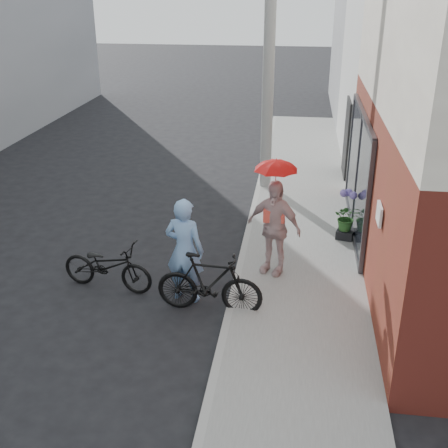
% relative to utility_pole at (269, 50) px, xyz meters
% --- Properties ---
extents(ground, '(80.00, 80.00, 0.00)m').
position_rel_utility_pole_xyz_m(ground, '(-1.10, -6.00, -3.50)').
color(ground, black).
rests_on(ground, ground).
extents(sidewalk, '(2.20, 24.00, 0.12)m').
position_rel_utility_pole_xyz_m(sidewalk, '(1.00, -4.00, -3.44)').
color(sidewalk, gray).
rests_on(sidewalk, ground).
extents(curb, '(0.12, 24.00, 0.12)m').
position_rel_utility_pole_xyz_m(curb, '(-0.16, -4.00, -3.44)').
color(curb, '#9E9E99').
rests_on(curb, ground).
extents(east_building_far, '(8.00, 8.00, 7.00)m').
position_rel_utility_pole_xyz_m(east_building_far, '(6.10, 10.00, 0.00)').
color(east_building_far, gray).
rests_on(east_building_far, ground).
extents(utility_pole, '(0.28, 0.28, 7.00)m').
position_rel_utility_pole_xyz_m(utility_pole, '(0.00, 0.00, 0.00)').
color(utility_pole, '#9E9E99').
rests_on(utility_pole, ground).
extents(officer, '(0.74, 0.56, 1.83)m').
position_rel_utility_pole_xyz_m(officer, '(-0.97, -5.61, -2.58)').
color(officer, '#78A2D6').
rests_on(officer, ground).
extents(bike_left, '(1.77, 0.88, 0.89)m').
position_rel_utility_pole_xyz_m(bike_left, '(-2.39, -5.45, -3.06)').
color(bike_left, black).
rests_on(bike_left, ground).
extents(bike_right, '(1.78, 0.61, 1.05)m').
position_rel_utility_pole_xyz_m(bike_right, '(-0.50, -5.97, -2.97)').
color(bike_right, black).
rests_on(bike_right, ground).
extents(kimono_woman, '(1.12, 0.82, 1.76)m').
position_rel_utility_pole_xyz_m(kimono_woman, '(0.45, -4.65, -2.50)').
color(kimono_woman, beige).
rests_on(kimono_woman, sidewalk).
extents(parasol, '(0.73, 0.73, 0.64)m').
position_rel_utility_pole_xyz_m(parasol, '(0.45, -4.65, -1.30)').
color(parasol, red).
rests_on(parasol, kimono_woman).
extents(planter, '(0.42, 0.42, 0.18)m').
position_rel_utility_pole_xyz_m(planter, '(1.87, -3.01, -3.29)').
color(planter, black).
rests_on(planter, sidewalk).
extents(potted_plant, '(0.50, 0.44, 0.56)m').
position_rel_utility_pole_xyz_m(potted_plant, '(1.87, -3.01, -2.92)').
color(potted_plant, '#2C5F26').
rests_on(potted_plant, planter).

